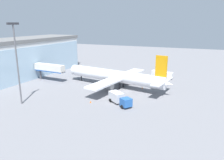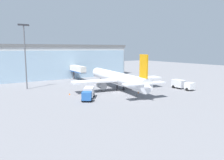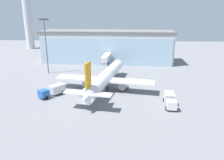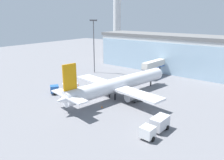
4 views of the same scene
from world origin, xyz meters
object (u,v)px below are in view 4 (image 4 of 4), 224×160
catering_truck (65,88)px  safety_cone_nose (102,107)px  jet_bridge (154,65)px  airplane (118,85)px  baggage_cart (137,99)px  control_tower (117,10)px  fuel_truck (156,125)px  safety_cone_wingtip (79,85)px  apron_light_mast (94,42)px

catering_truck → safety_cone_nose: catering_truck is taller
jet_bridge → airplane: bearing=-171.4°
airplane → baggage_cart: airplane is taller
control_tower → fuel_truck: bearing=-50.4°
catering_truck → safety_cone_nose: bearing=118.7°
control_tower → safety_cone_nose: size_ratio=75.19×
baggage_cart → catering_truck: bearing=129.3°
jet_bridge → baggage_cart: size_ratio=3.69×
baggage_cart → control_tower: bearing=59.5°
baggage_cart → safety_cone_nose: bearing=173.0°
baggage_cart → safety_cone_nose: (-4.32, -8.26, -0.23)m
airplane → baggage_cart: bearing=-77.6°
control_tower → safety_cone_nose: bearing=-56.1°
jet_bridge → airplane: 23.73m
safety_cone_wingtip → catering_truck: bearing=-74.7°
airplane → catering_truck: (-13.40, -6.20, -1.87)m
fuel_truck → safety_cone_wingtip: fuel_truck is taller
apron_light_mast → jet_bridge: bearing=20.3°
control_tower → apron_light_mast: control_tower is taller
apron_light_mast → safety_cone_wingtip: size_ratio=35.12×
catering_truck → baggage_cart: size_ratio=2.26×
catering_truck → airplane: bearing=150.7°
jet_bridge → apron_light_mast: size_ratio=0.61×
apron_light_mast → safety_cone_wingtip: bearing=-65.2°
fuel_truck → safety_cone_nose: size_ratio=13.49×
control_tower → safety_cone_nose: 100.84m
control_tower → baggage_cart: 96.82m
catering_truck → baggage_cart: bearing=144.5°
catering_truck → safety_cone_nose: 14.84m
control_tower → baggage_cart: size_ratio=12.99×
control_tower → apron_light_mast: size_ratio=2.14×
jet_bridge → safety_cone_nose: (2.96, -31.70, -4.03)m
jet_bridge → safety_cone_nose: bearing=-170.1°
fuel_truck → baggage_cart: size_ratio=2.33×
control_tower → baggage_cart: bearing=-51.1°
control_tower → airplane: control_tower is taller
control_tower → baggage_cart: control_tower is taller
jet_bridge → airplane: airplane is taller
airplane → catering_truck: bearing=125.0°
apron_light_mast → airplane: bearing=-35.6°
catering_truck → baggage_cart: 20.07m
apron_light_mast → baggage_cart: size_ratio=6.07×
fuel_truck → baggage_cart: 15.48m
apron_light_mast → airplane: apron_light_mast is taller
apron_light_mast → fuel_truck: apron_light_mast is taller
apron_light_mast → safety_cone_nose: (23.66, -24.06, -11.14)m
catering_truck → safety_cone_wingtip: 7.25m
control_tower → apron_light_mast: 66.33m
apron_light_mast → fuel_truck: bearing=-34.9°
catering_truck → fuel_truck: same height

